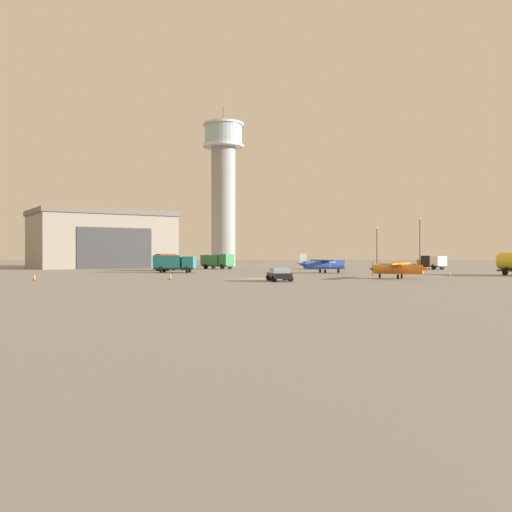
{
  "coord_description": "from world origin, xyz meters",
  "views": [
    {
      "loc": [
        -3.08,
        -63.03,
        2.86
      ],
      "look_at": [
        0.91,
        31.94,
        2.49
      ],
      "focal_mm": 38.7,
      "sensor_mm": 36.0,
      "label": 1
    }
  ],
  "objects_px": {
    "truck_box_green": "(217,261)",
    "light_post_north": "(377,243)",
    "airplane_blue": "(323,264)",
    "car_orange": "(314,265)",
    "truck_box_teal": "(174,263)",
    "light_post_east": "(420,238)",
    "truck_fuel_tanker_red": "(169,261)",
    "traffic_cone_mid_apron": "(170,277)",
    "car_black": "(279,274)",
    "traffic_cone_near_left": "(34,277)",
    "control_tower": "(223,183)",
    "truck_flatbed_white": "(432,263)",
    "airplane_orange": "(399,268)",
    "traffic_cone_near_right": "(449,274)"
  },
  "relations": [
    {
      "from": "truck_flatbed_white",
      "to": "car_orange",
      "type": "height_order",
      "value": "truck_flatbed_white"
    },
    {
      "from": "control_tower",
      "to": "truck_box_green",
      "type": "relative_size",
      "value": 5.74
    },
    {
      "from": "control_tower",
      "to": "light_post_north",
      "type": "height_order",
      "value": "control_tower"
    },
    {
      "from": "control_tower",
      "to": "car_orange",
      "type": "xyz_separation_m",
      "value": [
        17.48,
        -25.01,
        -18.64
      ]
    },
    {
      "from": "control_tower",
      "to": "light_post_north",
      "type": "relative_size",
      "value": 4.59
    },
    {
      "from": "traffic_cone_near_right",
      "to": "airplane_blue",
      "type": "bearing_deg",
      "value": 141.19
    },
    {
      "from": "control_tower",
      "to": "traffic_cone_mid_apron",
      "type": "distance_m",
      "value": 69.52
    },
    {
      "from": "control_tower",
      "to": "light_post_east",
      "type": "xyz_separation_m",
      "value": [
        39.26,
        -20.56,
        -13.48
      ]
    },
    {
      "from": "truck_fuel_tanker_red",
      "to": "car_black",
      "type": "xyz_separation_m",
      "value": [
        15.65,
        -36.93,
        -0.87
      ]
    },
    {
      "from": "truck_box_green",
      "to": "truck_flatbed_white",
      "type": "bearing_deg",
      "value": 33.3
    },
    {
      "from": "truck_flatbed_white",
      "to": "light_post_east",
      "type": "bearing_deg",
      "value": 147.09
    },
    {
      "from": "light_post_north",
      "to": "airplane_orange",
      "type": "bearing_deg",
      "value": -101.54
    },
    {
      "from": "light_post_east",
      "to": "traffic_cone_near_right",
      "type": "relative_size",
      "value": 15.49
    },
    {
      "from": "truck_box_green",
      "to": "car_black",
      "type": "bearing_deg",
      "value": -39.53
    },
    {
      "from": "airplane_blue",
      "to": "traffic_cone_near_left",
      "type": "relative_size",
      "value": 14.74
    },
    {
      "from": "truck_box_teal",
      "to": "traffic_cone_near_right",
      "type": "distance_m",
      "value": 39.47
    },
    {
      "from": "truck_box_teal",
      "to": "light_post_north",
      "type": "bearing_deg",
      "value": 37.26
    },
    {
      "from": "truck_box_teal",
      "to": "light_post_east",
      "type": "relative_size",
      "value": 0.63
    },
    {
      "from": "control_tower",
      "to": "traffic_cone_near_left",
      "type": "bearing_deg",
      "value": -105.92
    },
    {
      "from": "truck_box_teal",
      "to": "light_post_north",
      "type": "relative_size",
      "value": 0.79
    },
    {
      "from": "airplane_blue",
      "to": "car_orange",
      "type": "height_order",
      "value": "airplane_blue"
    },
    {
      "from": "truck_box_teal",
      "to": "airplane_blue",
      "type": "bearing_deg",
      "value": 0.62
    },
    {
      "from": "car_orange",
      "to": "traffic_cone_mid_apron",
      "type": "bearing_deg",
      "value": -20.49
    },
    {
      "from": "control_tower",
      "to": "truck_box_teal",
      "type": "relative_size",
      "value": 5.81
    },
    {
      "from": "airplane_blue",
      "to": "car_orange",
      "type": "relative_size",
      "value": 2.22
    },
    {
      "from": "truck_flatbed_white",
      "to": "traffic_cone_mid_apron",
      "type": "relative_size",
      "value": 11.12
    },
    {
      "from": "truck_box_green",
      "to": "traffic_cone_near_left",
      "type": "distance_m",
      "value": 47.14
    },
    {
      "from": "car_black",
      "to": "truck_fuel_tanker_red",
      "type": "bearing_deg",
      "value": 16.0
    },
    {
      "from": "traffic_cone_near_left",
      "to": "truck_box_green",
      "type": "bearing_deg",
      "value": 66.8
    },
    {
      "from": "truck_fuel_tanker_red",
      "to": "traffic_cone_near_right",
      "type": "height_order",
      "value": "truck_fuel_tanker_red"
    },
    {
      "from": "truck_flatbed_white",
      "to": "light_post_north",
      "type": "relative_size",
      "value": 0.9
    },
    {
      "from": "truck_fuel_tanker_red",
      "to": "control_tower",
      "type": "bearing_deg",
      "value": 17.75
    },
    {
      "from": "airplane_orange",
      "to": "truck_fuel_tanker_red",
      "type": "relative_size",
      "value": 1.25
    },
    {
      "from": "truck_box_teal",
      "to": "light_post_east",
      "type": "distance_m",
      "value": 51.85
    },
    {
      "from": "airplane_blue",
      "to": "light_post_north",
      "type": "distance_m",
      "value": 28.04
    },
    {
      "from": "truck_flatbed_white",
      "to": "traffic_cone_mid_apron",
      "type": "xyz_separation_m",
      "value": [
        -43.15,
        -37.15,
        -0.88
      ]
    },
    {
      "from": "truck_flatbed_white",
      "to": "light_post_east",
      "type": "relative_size",
      "value": 0.72
    },
    {
      "from": "truck_box_teal",
      "to": "traffic_cone_mid_apron",
      "type": "distance_m",
      "value": 22.68
    },
    {
      "from": "truck_box_green",
      "to": "traffic_cone_mid_apron",
      "type": "distance_m",
      "value": 42.64
    },
    {
      "from": "traffic_cone_near_left",
      "to": "truck_box_teal",
      "type": "bearing_deg",
      "value": 61.81
    },
    {
      "from": "light_post_east",
      "to": "truck_box_teal",
      "type": "bearing_deg",
      "value": -152.86
    },
    {
      "from": "truck_box_teal",
      "to": "truck_box_green",
      "type": "relative_size",
      "value": 0.99
    },
    {
      "from": "airplane_blue",
      "to": "traffic_cone_near_right",
      "type": "height_order",
      "value": "airplane_blue"
    },
    {
      "from": "truck_fuel_tanker_red",
      "to": "traffic_cone_mid_apron",
      "type": "bearing_deg",
      "value": -141.41
    },
    {
      "from": "truck_box_green",
      "to": "light_post_north",
      "type": "height_order",
      "value": "light_post_north"
    },
    {
      "from": "car_black",
      "to": "traffic_cone_mid_apron",
      "type": "bearing_deg",
      "value": 63.44
    },
    {
      "from": "truck_box_teal",
      "to": "traffic_cone_mid_apron",
      "type": "relative_size",
      "value": 9.72
    },
    {
      "from": "truck_flatbed_white",
      "to": "car_orange",
      "type": "relative_size",
      "value": 1.66
    },
    {
      "from": "truck_box_teal",
      "to": "car_orange",
      "type": "relative_size",
      "value": 1.45
    },
    {
      "from": "truck_flatbed_white",
      "to": "truck_box_teal",
      "type": "distance_m",
      "value": 47.45
    }
  ]
}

